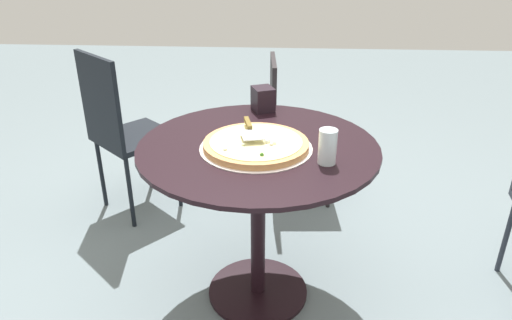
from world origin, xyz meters
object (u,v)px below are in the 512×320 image
(pizza_server, at_px, (250,129))
(drinking_cup, at_px, (328,147))
(napkin_dispenser, at_px, (263,99))
(pizza_on_tray, at_px, (256,145))
(patio_chair_far, at_px, (121,126))
(patio_table, at_px, (258,183))
(patio_chair_near, at_px, (290,119))

(pizza_server, height_order, drinking_cup, drinking_cup)
(pizza_server, relative_size, drinking_cup, 1.69)
(pizza_server, bearing_deg, napkin_dispenser, -95.74)
(pizza_on_tray, height_order, pizza_server, pizza_server)
(pizza_server, relative_size, patio_chair_far, 0.23)
(patio_table, distance_m, pizza_server, 0.23)
(patio_table, height_order, pizza_server, pizza_server)
(patio_chair_near, bearing_deg, pizza_server, 79.00)
(napkin_dispenser, height_order, patio_chair_near, patio_chair_near)
(drinking_cup, distance_m, patio_chair_far, 1.34)
(pizza_server, bearing_deg, pizza_on_tray, 113.07)
(patio_table, bearing_deg, napkin_dispenser, -90.31)
(pizza_on_tray, relative_size, drinking_cup, 3.39)
(pizza_server, distance_m, patio_chair_near, 0.94)
(drinking_cup, relative_size, napkin_dispenser, 1.17)
(pizza_on_tray, distance_m, napkin_dispenser, 0.43)
(pizza_on_tray, bearing_deg, patio_chair_near, -98.60)
(patio_chair_near, distance_m, patio_chair_far, 0.95)
(pizza_on_tray, relative_size, pizza_server, 2.00)
(patio_chair_near, bearing_deg, drinking_cup, 96.32)
(drinking_cup, height_order, patio_chair_far, patio_chair_far)
(napkin_dispenser, bearing_deg, patio_table, -22.50)
(patio_table, distance_m, patio_chair_near, 0.92)
(napkin_dispenser, bearing_deg, patio_chair_near, 143.25)
(pizza_server, xyz_separation_m, patio_chair_near, (-0.17, -0.88, -0.29))
(patio_table, distance_m, drinking_cup, 0.37)
(pizza_on_tray, height_order, patio_chair_far, patio_chair_far)
(pizza_on_tray, height_order, drinking_cup, drinking_cup)
(drinking_cup, distance_m, patio_chair_near, 1.10)
(drinking_cup, xyz_separation_m, napkin_dispenser, (0.25, -0.54, -0.01))
(napkin_dispenser, bearing_deg, pizza_on_tray, -23.31)
(patio_chair_near, xyz_separation_m, patio_chair_far, (0.92, 0.25, 0.04))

